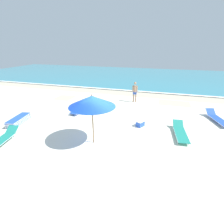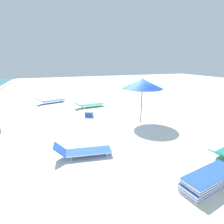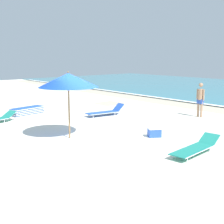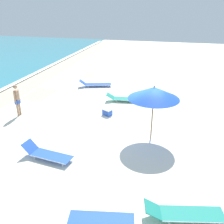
{
  "view_description": "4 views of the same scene",
  "coord_description": "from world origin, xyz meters",
  "px_view_note": "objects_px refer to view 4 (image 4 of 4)",
  "views": [
    {
      "loc": [
        2.47,
        -7.93,
        4.7
      ],
      "look_at": [
        -0.37,
        1.31,
        0.96
      ],
      "focal_mm": 28.0,
      "sensor_mm": 36.0,
      "label": 1
    },
    {
      "loc": [
        -9.24,
        4.05,
        3.46
      ],
      "look_at": [
        -0.34,
        0.9,
        0.66
      ],
      "focal_mm": 28.0,
      "sensor_mm": 36.0,
      "label": 2
    },
    {
      "loc": [
        9.3,
        -6.94,
        3.15
      ],
      "look_at": [
        -0.21,
        0.96,
        0.89
      ],
      "focal_mm": 50.0,
      "sensor_mm": 36.0,
      "label": 3
    },
    {
      "loc": [
        -10.93,
        -1.47,
        5.81
      ],
      "look_at": [
        -0.23,
        1.23,
        0.9
      ],
      "focal_mm": 40.0,
      "sensor_mm": 36.0,
      "label": 4
    }
  ],
  "objects_px": {
    "beach_umbrella": "(154,93)",
    "cooler_box": "(107,112)",
    "sun_lounger_under_umbrella": "(95,84)",
    "sun_lounger_near_water_right": "(125,98)",
    "sun_lounger_beside_umbrella": "(47,154)",
    "beachgoer_wading_adult": "(17,98)",
    "sun_lounger_near_water_left": "(184,213)"
  },
  "relations": [
    {
      "from": "beach_umbrella",
      "to": "sun_lounger_near_water_left",
      "type": "height_order",
      "value": "beach_umbrella"
    },
    {
      "from": "sun_lounger_near_water_left",
      "to": "beachgoer_wading_adult",
      "type": "xyz_separation_m",
      "value": [
        5.23,
        8.79,
        0.8
      ]
    },
    {
      "from": "cooler_box",
      "to": "sun_lounger_beside_umbrella",
      "type": "bearing_deg",
      "value": -76.2
    },
    {
      "from": "beach_umbrella",
      "to": "sun_lounger_beside_umbrella",
      "type": "relative_size",
      "value": 1.19
    },
    {
      "from": "sun_lounger_near_water_left",
      "to": "cooler_box",
      "type": "relative_size",
      "value": 3.92
    },
    {
      "from": "sun_lounger_near_water_right",
      "to": "sun_lounger_near_water_left",
      "type": "bearing_deg",
      "value": -164.44
    },
    {
      "from": "sun_lounger_under_umbrella",
      "to": "sun_lounger_near_water_right",
      "type": "distance_m",
      "value": 3.65
    },
    {
      "from": "sun_lounger_under_umbrella",
      "to": "beachgoer_wading_adult",
      "type": "distance_m",
      "value": 6.5
    },
    {
      "from": "beach_umbrella",
      "to": "sun_lounger_near_water_right",
      "type": "height_order",
      "value": "beach_umbrella"
    },
    {
      "from": "beach_umbrella",
      "to": "sun_lounger_beside_umbrella",
      "type": "xyz_separation_m",
      "value": [
        -2.65,
        3.88,
        -2.01
      ]
    },
    {
      "from": "beach_umbrella",
      "to": "sun_lounger_near_water_left",
      "type": "distance_m",
      "value": 5.1
    },
    {
      "from": "sun_lounger_under_umbrella",
      "to": "cooler_box",
      "type": "bearing_deg",
      "value": -172.15
    },
    {
      "from": "beach_umbrella",
      "to": "sun_lounger_under_umbrella",
      "type": "relative_size",
      "value": 1.07
    },
    {
      "from": "sun_lounger_beside_umbrella",
      "to": "cooler_box",
      "type": "height_order",
      "value": "sun_lounger_beside_umbrella"
    },
    {
      "from": "beach_umbrella",
      "to": "cooler_box",
      "type": "distance_m",
      "value": 3.87
    },
    {
      "from": "sun_lounger_near_water_right",
      "to": "beachgoer_wading_adult",
      "type": "xyz_separation_m",
      "value": [
        -3.51,
        5.26,
        0.8
      ]
    },
    {
      "from": "beach_umbrella",
      "to": "sun_lounger_near_water_right",
      "type": "bearing_deg",
      "value": 26.08
    },
    {
      "from": "cooler_box",
      "to": "beachgoer_wading_adult",
      "type": "bearing_deg",
      "value": -136.64
    },
    {
      "from": "sun_lounger_under_umbrella",
      "to": "sun_lounger_beside_umbrella",
      "type": "bearing_deg",
      "value": 168.63
    },
    {
      "from": "beachgoer_wading_adult",
      "to": "cooler_box",
      "type": "distance_m",
      "value": 4.95
    },
    {
      "from": "beach_umbrella",
      "to": "cooler_box",
      "type": "bearing_deg",
      "value": 52.76
    },
    {
      "from": "sun_lounger_near_water_right",
      "to": "cooler_box",
      "type": "distance_m",
      "value": 2.35
    },
    {
      "from": "beachgoer_wading_adult",
      "to": "cooler_box",
      "type": "xyz_separation_m",
      "value": [
        1.22,
        -4.73,
        -0.81
      ]
    },
    {
      "from": "beachgoer_wading_adult",
      "to": "sun_lounger_beside_umbrella",
      "type": "bearing_deg",
      "value": -135.24
    },
    {
      "from": "sun_lounger_near_water_right",
      "to": "cooler_box",
      "type": "bearing_deg",
      "value": 160.63
    },
    {
      "from": "beach_umbrella",
      "to": "beachgoer_wading_adult",
      "type": "bearing_deg",
      "value": 83.98
    },
    {
      "from": "sun_lounger_under_umbrella",
      "to": "sun_lounger_near_water_right",
      "type": "height_order",
      "value": "sun_lounger_under_umbrella"
    },
    {
      "from": "sun_lounger_beside_umbrella",
      "to": "beachgoer_wading_adult",
      "type": "height_order",
      "value": "beachgoer_wading_adult"
    },
    {
      "from": "sun_lounger_near_water_left",
      "to": "sun_lounger_near_water_right",
      "type": "xyz_separation_m",
      "value": [
        8.74,
        3.53,
        0.0
      ]
    },
    {
      "from": "beachgoer_wading_adult",
      "to": "cooler_box",
      "type": "relative_size",
      "value": 2.9
    },
    {
      "from": "sun_lounger_beside_umbrella",
      "to": "sun_lounger_near_water_right",
      "type": "height_order",
      "value": "sun_lounger_beside_umbrella"
    },
    {
      "from": "beach_umbrella",
      "to": "cooler_box",
      "type": "xyz_separation_m",
      "value": [
        1.99,
        2.62,
        -2.04
      ]
    }
  ]
}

